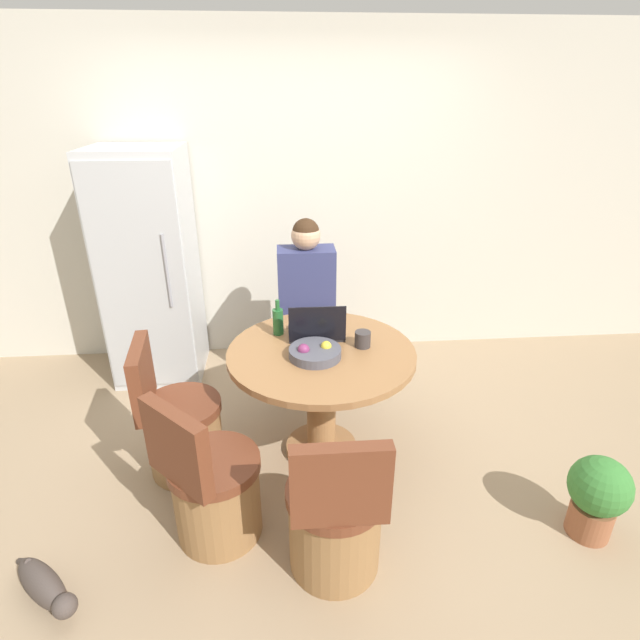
{
  "coord_description": "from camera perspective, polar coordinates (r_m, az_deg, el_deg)",
  "views": [
    {
      "loc": [
        -0.18,
        -2.42,
        2.14
      ],
      "look_at": [
        0.03,
        0.24,
        0.89
      ],
      "focal_mm": 28.0,
      "sensor_mm": 36.0,
      "label": 1
    }
  ],
  "objects": [
    {
      "name": "chair_left_side",
      "position": [
        3.15,
        -15.65,
        -11.96
      ],
      "size": [
        0.48,
        0.47,
        0.86
      ],
      "rotation": [
        0.0,
        0.0,
        1.68
      ],
      "color": "olive",
      "rests_on": "ground_plane"
    },
    {
      "name": "cat",
      "position": [
        2.85,
        -28.94,
        -25.07
      ],
      "size": [
        0.41,
        0.37,
        0.16
      ],
      "rotation": [
        0.0,
        0.0,
        5.56
      ],
      "color": "#473D38",
      "rests_on": "ground_plane"
    },
    {
      "name": "refrigerator",
      "position": [
        4.0,
        -18.83,
        5.52
      ],
      "size": [
        0.65,
        0.63,
        1.77
      ],
      "color": "silver",
      "rests_on": "ground_plane"
    },
    {
      "name": "laptop",
      "position": [
        3.05,
        -0.4,
        -1.16
      ],
      "size": [
        0.34,
        0.24,
        0.24
      ],
      "rotation": [
        0.0,
        0.0,
        3.14
      ],
      "color": "#232328",
      "rests_on": "dining_table"
    },
    {
      "name": "potted_plant",
      "position": [
        3.03,
        29.14,
        -16.97
      ],
      "size": [
        0.3,
        0.3,
        0.47
      ],
      "color": "#935638",
      "rests_on": "ground_plane"
    },
    {
      "name": "person_seated",
      "position": [
        3.63,
        -1.57,
        2.34
      ],
      "size": [
        0.4,
        0.37,
        1.34
      ],
      "rotation": [
        0.0,
        0.0,
        3.14
      ],
      "color": "#2D2D38",
      "rests_on": "ground_plane"
    },
    {
      "name": "wall_back",
      "position": [
        4.11,
        -2.01,
        13.41
      ],
      "size": [
        7.0,
        0.06,
        2.6
      ],
      "color": "beige",
      "rests_on": "ground_plane"
    },
    {
      "name": "ground_plane",
      "position": [
        3.24,
        -0.23,
        -16.2
      ],
      "size": [
        12.0,
        12.0,
        0.0
      ],
      "primitive_type": "plane",
      "color": "#9E8466"
    },
    {
      "name": "chair_near_left_corner",
      "position": [
        2.72,
        -12.11,
        -18.54
      ],
      "size": [
        0.54,
        0.54,
        0.86
      ],
      "rotation": [
        0.0,
        0.0,
        2.36
      ],
      "color": "olive",
      "rests_on": "ground_plane"
    },
    {
      "name": "chair_near_camera",
      "position": [
        2.53,
        1.76,
        -22.03
      ],
      "size": [
        0.47,
        0.47,
        0.86
      ],
      "rotation": [
        0.0,
        0.0,
        3.14
      ],
      "color": "olive",
      "rests_on": "ground_plane"
    },
    {
      "name": "bottle",
      "position": [
        3.09,
        -4.82,
        -0.1
      ],
      "size": [
        0.07,
        0.07,
        0.23
      ],
      "color": "#23602D",
      "rests_on": "dining_table"
    },
    {
      "name": "coffee_cup",
      "position": [
        2.96,
        4.9,
        -2.19
      ],
      "size": [
        0.09,
        0.09,
        0.1
      ],
      "color": "#383333",
      "rests_on": "dining_table"
    },
    {
      "name": "dining_table",
      "position": [
        3.03,
        0.15,
        -6.76
      ],
      "size": [
        1.11,
        1.11,
        0.74
      ],
      "color": "olive",
      "rests_on": "ground_plane"
    },
    {
      "name": "fruit_bowl",
      "position": [
        2.84,
        -0.59,
        -3.71
      ],
      "size": [
        0.3,
        0.3,
        0.09
      ],
      "color": "#4C4C56",
      "rests_on": "dining_table"
    }
  ]
}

